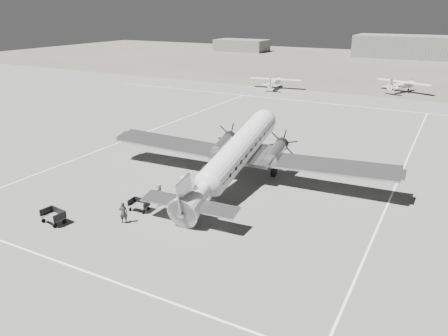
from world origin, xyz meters
TOP-DOWN VIEW (x-y plane):
  - ground at (0.00, 0.00)m, footprint 260.00×260.00m
  - taxi_line_near at (0.00, -14.00)m, footprint 60.00×0.15m
  - taxi_line_right at (12.00, 0.00)m, footprint 0.15×80.00m
  - taxi_line_left at (-18.00, 10.00)m, footprint 0.15×60.00m
  - taxi_line_horizon at (0.00, 40.00)m, footprint 90.00×0.15m
  - grass_infield at (0.00, 95.00)m, footprint 260.00×90.00m
  - hangar_main at (5.00, 120.00)m, footprint 42.00×14.00m
  - shed_secondary at (-55.00, 115.00)m, footprint 18.00×10.00m
  - dc3_airliner at (-0.52, 2.16)m, footprint 28.20×20.35m
  - light_plane_left at (-15.63, 48.90)m, footprint 11.18×9.56m
  - light_plane_right at (6.34, 56.32)m, footprint 12.99×11.90m
  - baggage_cart_near at (-4.60, -5.95)m, footprint 1.62×1.20m
  - baggage_cart_far at (-8.71, -10.51)m, footprint 1.93×1.48m
  - ground_crew at (-4.28, -8.08)m, footprint 0.71×0.62m
  - ramp_agent at (-3.69, -4.46)m, footprint 0.91×1.04m
  - passenger at (-2.93, -2.38)m, footprint 0.69×0.99m

SIDE VIEW (x-z plane):
  - ground at x=0.00m, z-range 0.00..0.00m
  - grass_infield at x=0.00m, z-range 0.00..0.01m
  - taxi_line_near at x=0.00m, z-range 0.00..0.01m
  - taxi_line_right at x=12.00m, z-range 0.00..0.01m
  - taxi_line_left at x=-18.00m, z-range 0.00..0.01m
  - taxi_line_horizon at x=0.00m, z-range 0.00..0.01m
  - baggage_cart_near at x=-4.60m, z-range 0.00..0.88m
  - baggage_cart_far at x=-8.71m, z-range 0.00..1.00m
  - ground_crew at x=-4.28m, z-range 0.00..1.63m
  - ramp_agent at x=-3.69m, z-range 0.00..1.82m
  - passenger at x=-2.93m, z-range 0.00..1.94m
  - light_plane_left at x=-15.63m, z-range 0.00..2.10m
  - light_plane_right at x=6.34m, z-range 0.00..2.19m
  - shed_secondary at x=-55.00m, z-range 0.00..4.00m
  - dc3_airliner at x=-0.52m, z-range 0.00..5.18m
  - hangar_main at x=5.00m, z-range 0.00..6.60m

